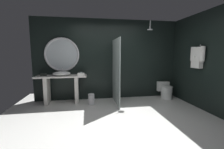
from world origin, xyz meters
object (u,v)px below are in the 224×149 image
folded_hand_towel (81,74)px  toilet (166,91)px  hanging_bathrobe (197,56)px  tissue_box (43,75)px  tumbler_cup (81,73)px  waste_bin (91,99)px  vessel_sink (62,73)px  rain_shower_head (150,29)px  round_wall_mirror (62,55)px

folded_hand_towel → toilet: bearing=2.8°
hanging_bathrobe → toilet: bearing=109.1°
tissue_box → folded_hand_towel: (1.09, -0.16, 0.01)m
tumbler_cup → waste_bin: (0.29, -0.33, -0.72)m
tissue_box → toilet: 3.93m
waste_bin → folded_hand_towel: bearing=156.7°
toilet → waste_bin: toilet is taller
toilet → vessel_sink: bearing=179.9°
tumbler_cup → folded_hand_towel: size_ratio=0.44×
tumbler_cup → vessel_sink: bearing=-174.2°
rain_shower_head → hanging_bathrobe: (1.01, -0.85, -0.84)m
tumbler_cup → toilet: 2.87m
round_wall_mirror → hanging_bathrobe: (3.70, -1.23, -0.05)m
tumbler_cup → rain_shower_head: size_ratio=0.32×
round_wall_mirror → waste_bin: size_ratio=3.14×
tumbler_cup → hanging_bathrobe: hanging_bathrobe is taller
tumbler_cup → tissue_box: size_ratio=0.56×
round_wall_mirror → rain_shower_head: (2.69, -0.37, 0.79)m
round_wall_mirror → rain_shower_head: size_ratio=3.76×
tumbler_cup → hanging_bathrobe: (3.13, -1.03, 0.53)m
rain_shower_head → waste_bin: rain_shower_head is taller
tumbler_cup → round_wall_mirror: (-0.58, 0.20, 0.58)m
tumbler_cup → hanging_bathrobe: size_ratio=0.14×
vessel_sink → tissue_box: 0.52m
vessel_sink → round_wall_mirror: size_ratio=0.49×
tumbler_cup → rain_shower_head: bearing=-4.6°
hanging_bathrobe → folded_hand_towel: size_ratio=3.15×
round_wall_mirror → hanging_bathrobe: round_wall_mirror is taller
vessel_sink → folded_hand_towel: 0.59m
folded_hand_towel → tissue_box: bearing=171.6°
hanging_bathrobe → waste_bin: 3.18m
hanging_bathrobe → toilet: 1.55m
vessel_sink → tissue_box: vessel_sink is taller
vessel_sink → round_wall_mirror: round_wall_mirror is taller
vessel_sink → hanging_bathrobe: size_ratio=0.82×
vessel_sink → round_wall_mirror: (-0.01, 0.26, 0.56)m
tumbler_cup → hanging_bathrobe: bearing=-18.2°
tissue_box → hanging_bathrobe: hanging_bathrobe is taller
tissue_box → waste_bin: tissue_box is taller
tumbler_cup → tissue_box: (-1.09, -0.04, -0.01)m
rain_shower_head → toilet: bearing=8.9°
waste_bin → folded_hand_towel: (-0.29, 0.12, 0.72)m
tumbler_cup → rain_shower_head: (2.12, -0.17, 1.37)m
waste_bin → folded_hand_towel: 0.78m
tissue_box → toilet: (3.88, -0.02, -0.63)m
tumbler_cup → tissue_box: bearing=-177.8°
tissue_box → waste_bin: bearing=-11.7°
rain_shower_head → hanging_bathrobe: rain_shower_head is taller
tissue_box → toilet: size_ratio=0.30×
round_wall_mirror → folded_hand_towel: (0.58, -0.41, -0.58)m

